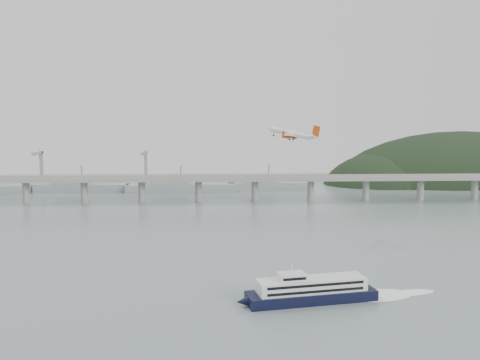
{
  "coord_description": "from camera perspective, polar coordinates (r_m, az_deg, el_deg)",
  "views": [
    {
      "loc": [
        -13.9,
        -246.03,
        70.68
      ],
      "look_at": [
        0.0,
        55.0,
        36.0
      ],
      "focal_mm": 38.0,
      "sensor_mm": 36.0,
      "label": 1
    }
  ],
  "objects": [
    {
      "name": "ground",
      "position": [
        256.36,
        0.57,
        -9.44
      ],
      "size": [
        900.0,
        900.0,
        0.0
      ],
      "primitive_type": "plane",
      "color": "slate",
      "rests_on": "ground"
    },
    {
      "name": "bridge",
      "position": [
        449.36,
        -1.0,
        -0.21
      ],
      "size": [
        800.0,
        22.0,
        23.9
      ],
      "color": "gray",
      "rests_on": "ground"
    },
    {
      "name": "headland",
      "position": [
        656.8,
        24.49,
        -1.91
      ],
      "size": [
        365.0,
        155.0,
        156.0
      ],
      "color": "black",
      "rests_on": "ground"
    },
    {
      "name": "airliner",
      "position": [
        312.07,
        5.9,
        5.19
      ],
      "size": [
        31.94,
        30.02,
        9.47
      ],
      "rotation": [
        0.05,
        -0.18,
        2.54
      ],
      "color": "white",
      "rests_on": "ground"
    },
    {
      "name": "ferry",
      "position": [
        207.17,
        8.02,
        -12.17
      ],
      "size": [
        84.83,
        25.98,
        16.09
      ],
      "rotation": [
        0.0,
        0.0,
        0.18
      ],
      "color": "black",
      "rests_on": "ground"
    },
    {
      "name": "distant_fleet",
      "position": [
        534.23,
        -17.98,
        -0.69
      ],
      "size": [
        453.0,
        60.9,
        40.0
      ],
      "color": "gray",
      "rests_on": "ground"
    }
  ]
}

